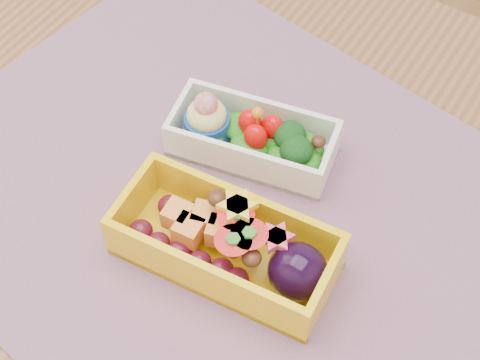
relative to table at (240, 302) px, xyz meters
The scene contains 4 objects.
table is the anchor object (origin of this frame).
placemat 0.11m from the table, 132.93° to the left, with size 0.59×0.45×0.00m, color gray.
bento_white 0.17m from the table, 116.67° to the left, with size 0.17×0.10×0.06m.
bento_yellow 0.13m from the table, 94.03° to the right, with size 0.20×0.10×0.06m.
Camera 1 is at (0.18, -0.28, 1.32)m, focal length 55.88 mm.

